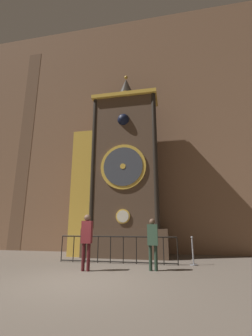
{
  "coord_description": "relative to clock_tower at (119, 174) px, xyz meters",
  "views": [
    {
      "loc": [
        2.52,
        -6.0,
        1.47
      ],
      "look_at": [
        0.35,
        4.96,
        4.28
      ],
      "focal_mm": 24.0,
      "sensor_mm": 36.0,
      "label": 1
    }
  ],
  "objects": [
    {
      "name": "visitor_far",
      "position": [
        1.87,
        -3.03,
        -2.98
      ],
      "size": [
        0.34,
        0.22,
        1.66
      ],
      "rotation": [
        0.0,
        0.0,
        0.01
      ],
      "color": "#213427",
      "rests_on": "ground_plane"
    },
    {
      "name": "clock_tower",
      "position": [
        0.0,
        0.0,
        0.0
      ],
      "size": [
        4.71,
        1.77,
        9.73
      ],
      "color": "brown",
      "rests_on": "ground_plane"
    },
    {
      "name": "ground_plane",
      "position": [
        -0.0,
        -4.94,
        -3.98
      ],
      "size": [
        28.0,
        28.0,
        0.0
      ],
      "primitive_type": "plane",
      "color": "brown"
    },
    {
      "name": "stanchion_post",
      "position": [
        3.25,
        -1.71,
        -3.64
      ],
      "size": [
        0.28,
        0.28,
        1.03
      ],
      "color": "gray",
      "rests_on": "ground_plane"
    },
    {
      "name": "cathedral_back_wall",
      "position": [
        -0.09,
        1.47,
        3.49
      ],
      "size": [
        24.0,
        0.32,
        14.95
      ],
      "color": "#846047",
      "rests_on": "ground_plane"
    },
    {
      "name": "visitor_near",
      "position": [
        -0.3,
        -3.5,
        -2.88
      ],
      "size": [
        0.35,
        0.24,
        1.8
      ],
      "rotation": [
        0.0,
        0.0,
        0.05
      ],
      "color": "#461518",
      "rests_on": "ground_plane"
    },
    {
      "name": "railing_fence",
      "position": [
        0.36,
        -1.88,
        -3.41
      ],
      "size": [
        4.69,
        0.05,
        1.02
      ],
      "color": "black",
      "rests_on": "ground_plane"
    }
  ]
}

